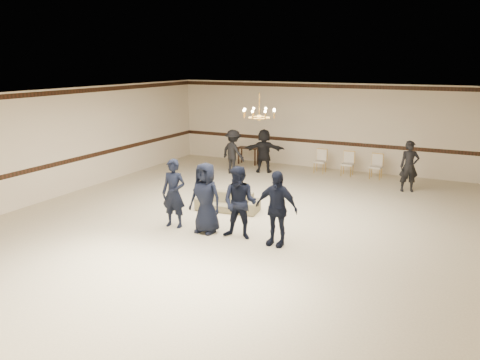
# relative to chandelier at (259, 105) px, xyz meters

# --- Properties ---
(room) EXTENTS (12.01, 14.01, 3.21)m
(room) POSITION_rel_chandelier_xyz_m (0.00, -1.00, -1.28)
(room) COLOR beige
(room) RESTS_ON ground
(chair_rail) EXTENTS (12.00, 0.02, 0.14)m
(chair_rail) POSITION_rel_chandelier_xyz_m (0.00, 5.99, -1.88)
(chair_rail) COLOR black
(chair_rail) RESTS_ON wall_back
(crown_molding) EXTENTS (12.00, 0.02, 0.14)m
(crown_molding) POSITION_rel_chandelier_xyz_m (0.00, 5.99, 0.21)
(crown_molding) COLOR black
(crown_molding) RESTS_ON wall_back
(chandelier) EXTENTS (0.94, 0.94, 0.89)m
(chandelier) POSITION_rel_chandelier_xyz_m (0.00, 0.00, 0.00)
(chandelier) COLOR gold
(chandelier) RESTS_ON ceiling
(boy_a) EXTENTS (0.66, 0.47, 1.70)m
(boy_a) POSITION_rel_chandelier_xyz_m (-1.34, -2.06, -2.03)
(boy_a) COLOR black
(boy_a) RESTS_ON floor
(boy_b) EXTENTS (0.85, 0.58, 1.70)m
(boy_b) POSITION_rel_chandelier_xyz_m (-0.44, -2.06, -2.03)
(boy_b) COLOR black
(boy_b) RESTS_ON floor
(boy_c) EXTENTS (0.89, 0.72, 1.70)m
(boy_c) POSITION_rel_chandelier_xyz_m (0.46, -2.06, -2.03)
(boy_c) COLOR black
(boy_c) RESTS_ON floor
(boy_d) EXTENTS (1.02, 0.47, 1.70)m
(boy_d) POSITION_rel_chandelier_xyz_m (1.36, -2.06, -2.03)
(boy_d) COLOR black
(boy_d) RESTS_ON floor
(settee) EXTENTS (1.78, 0.88, 0.50)m
(settee) POSITION_rel_chandelier_xyz_m (-0.77, -0.34, -2.63)
(settee) COLOR #7F7555
(settee) RESTS_ON floor
(adult_left) EXTENTS (1.18, 0.91, 1.60)m
(adult_left) POSITION_rel_chandelier_xyz_m (-2.64, 3.63, -2.07)
(adult_left) COLOR black
(adult_left) RESTS_ON floor
(adult_mid) EXTENTS (1.56, 0.92, 1.60)m
(adult_mid) POSITION_rel_chandelier_xyz_m (-1.74, 4.33, -2.07)
(adult_mid) COLOR black
(adult_mid) RESTS_ON floor
(adult_right) EXTENTS (0.68, 0.57, 1.60)m
(adult_right) POSITION_rel_chandelier_xyz_m (3.36, 3.93, -2.07)
(adult_right) COLOR black
(adult_right) RESTS_ON floor
(banquet_chair_left) EXTENTS (0.43, 0.43, 0.85)m
(banquet_chair_left) POSITION_rel_chandelier_xyz_m (0.13, 5.16, -2.45)
(banquet_chair_left) COLOR beige
(banquet_chair_left) RESTS_ON floor
(banquet_chair_mid) EXTENTS (0.43, 0.43, 0.85)m
(banquet_chair_mid) POSITION_rel_chandelier_xyz_m (1.13, 5.16, -2.45)
(banquet_chair_mid) COLOR beige
(banquet_chair_mid) RESTS_ON floor
(banquet_chair_right) EXTENTS (0.45, 0.45, 0.85)m
(banquet_chair_right) POSITION_rel_chandelier_xyz_m (2.13, 5.16, -2.45)
(banquet_chair_right) COLOR beige
(banquet_chair_right) RESTS_ON floor
(console_table) EXTENTS (0.80, 0.34, 0.67)m
(console_table) POSITION_rel_chandelier_xyz_m (-2.87, 5.36, -2.54)
(console_table) COLOR black
(console_table) RESTS_ON floor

